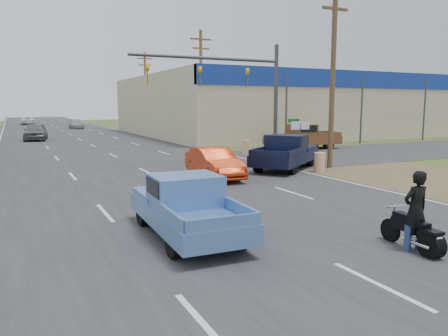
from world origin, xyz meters
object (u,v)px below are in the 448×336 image
brown_pickup (301,137)px  distant_car_grey (36,132)px  motorcycle (415,234)px  red_convertible (214,163)px  blue_pickup (185,205)px  distant_car_silver (76,124)px  distant_car_white (27,121)px  navy_pickup (287,152)px  rider (415,213)px

brown_pickup → distant_car_grey: 25.89m
motorcycle → brown_pickup: (11.85, 20.89, 0.55)m
red_convertible → blue_pickup: 9.08m
motorcycle → blue_pickup: 5.67m
brown_pickup → distant_car_silver: bearing=19.8°
distant_car_silver → distant_car_white: bearing=109.8°
brown_pickup → distant_car_silver: brown_pickup is taller
distant_car_white → brown_pickup: bearing=104.4°
red_convertible → distant_car_silver: bearing=93.0°
motorcycle → distant_car_grey: 39.91m
distant_car_grey → navy_pickup: bearing=-60.2°
brown_pickup → red_convertible: bearing=132.0°
red_convertible → distant_car_white: size_ratio=0.87×
navy_pickup → distant_car_grey: size_ratio=1.15×
distant_car_grey → distant_car_white: (0.43, 37.46, -0.15)m
distant_car_silver → navy_pickup: bearing=-84.5°
red_convertible → distant_car_silver: red_convertible is taller
distant_car_silver → distant_car_white: 17.83m
brown_pickup → distant_car_grey: brown_pickup is taller
brown_pickup → distant_car_grey: bearing=47.6°
rider → distant_car_silver: 60.07m
blue_pickup → distant_car_silver: bearing=87.2°
blue_pickup → brown_pickup: size_ratio=0.83×
rider → navy_pickup: 13.42m
blue_pickup → brown_pickup: (16.21, 17.30, 0.16)m
motorcycle → navy_pickup: size_ratio=0.33×
red_convertible → distant_car_white: 65.65m
rider → navy_pickup: (4.87, 12.51, 0.02)m
distant_car_white → red_convertible: bearing=92.1°
navy_pickup → distant_car_silver: size_ratio=1.26×
blue_pickup → rider: bearing=-37.3°
distant_car_silver → distant_car_white: size_ratio=0.91×
rider → brown_pickup: 23.98m
distant_car_silver → brown_pickup: bearing=-73.6°
rider → distant_car_grey: rider is taller
blue_pickup → distant_car_grey: (-1.87, 35.83, 0.03)m
red_convertible → distant_car_silver: (0.14, 48.61, -0.06)m
motorcycle → distant_car_grey: size_ratio=0.39×
rider → blue_pickup: (-4.37, 3.56, -0.09)m
navy_pickup → distant_car_white: 65.21m
motorcycle → brown_pickup: size_ratio=0.32×
red_convertible → distant_car_white: (-5.91, 65.39, -0.02)m
motorcycle → distant_car_silver: bearing=94.5°
motorcycle → distant_car_silver: size_ratio=0.42×
navy_pickup → brown_pickup: bearing=102.4°
motorcycle → blue_pickup: bearing=145.2°
red_convertible → distant_car_silver: size_ratio=0.96×
distant_car_grey → distant_car_silver: (6.47, 20.69, -0.19)m
red_convertible → motorcycle: 11.50m
distant_car_grey → distant_car_silver: distant_car_grey is taller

